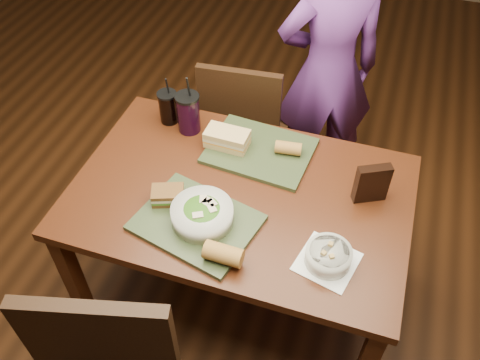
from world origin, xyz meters
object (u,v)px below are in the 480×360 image
(chair_far, at_px, (245,127))
(diner, at_px, (328,71))
(chip_bag, at_px, (372,184))
(cup_berry, at_px, (188,113))
(baguette_near, at_px, (223,254))
(soup_bowl, at_px, (328,256))
(dining_table, at_px, (240,208))
(tray_far, at_px, (260,151))
(sandwich_near, at_px, (168,195))
(baguette_far, at_px, (288,148))
(sandwich_far, at_px, (227,138))
(tray_near, at_px, (196,223))
(cup_cola, at_px, (168,107))
(salad_bowl, at_px, (202,213))

(chair_far, relative_size, diner, 0.62)
(diner, height_order, chip_bag, diner)
(chip_bag, bearing_deg, cup_berry, 141.35)
(baguette_near, bearing_deg, soup_bowl, 18.58)
(dining_table, xyz_separation_m, tray_far, (0.01, 0.24, 0.10))
(sandwich_near, height_order, cup_berry, cup_berry)
(baguette_near, bearing_deg, sandwich_near, 146.63)
(baguette_far, bearing_deg, chair_far, 128.56)
(dining_table, bearing_deg, diner, 80.45)
(sandwich_far, distance_m, baguette_near, 0.58)
(baguette_near, xyz_separation_m, cup_berry, (-0.37, 0.61, 0.04))
(dining_table, relative_size, baguette_near, 9.81)
(chair_far, relative_size, chip_bag, 5.56)
(dining_table, distance_m, sandwich_near, 0.31)
(chair_far, xyz_separation_m, cup_berry, (-0.14, -0.36, 0.33))
(chair_far, xyz_separation_m, sandwich_near, (-0.05, -0.78, 0.29))
(sandwich_near, bearing_deg, tray_near, -24.20)
(soup_bowl, bearing_deg, cup_cola, 147.26)
(chip_bag, bearing_deg, cup_cola, 141.01)
(sandwich_far, xyz_separation_m, cup_cola, (-0.30, 0.09, 0.02))
(diner, distance_m, tray_far, 0.71)
(sandwich_far, bearing_deg, baguette_near, -72.01)
(baguette_far, bearing_deg, sandwich_near, -132.68)
(diner, bearing_deg, chip_bag, 86.53)
(tray_far, distance_m, cup_berry, 0.35)
(baguette_near, bearing_deg, chair_far, 103.56)
(soup_bowl, bearing_deg, tray_far, 129.78)
(tray_far, distance_m, sandwich_near, 0.45)
(diner, xyz_separation_m, tray_near, (-0.26, -1.13, 0.03))
(tray_far, height_order, cup_cola, cup_cola)
(tray_near, relative_size, cup_cola, 1.82)
(baguette_near, bearing_deg, salad_bowl, 133.02)
(tray_near, xyz_separation_m, cup_cola, (-0.33, 0.51, 0.07))
(dining_table, relative_size, cup_cola, 5.65)
(tray_near, height_order, baguette_far, baguette_far)
(diner, distance_m, sandwich_near, 1.14)
(sandwich_far, xyz_separation_m, chip_bag, (0.60, -0.10, 0.03))
(dining_table, relative_size, tray_far, 3.10)
(cup_cola, bearing_deg, sandwich_near, -66.65)
(soup_bowl, bearing_deg, chip_bag, 75.18)
(baguette_far, bearing_deg, cup_cola, 174.10)
(sandwich_near, distance_m, baguette_far, 0.53)
(diner, xyz_separation_m, cup_cola, (-0.59, -0.62, 0.09))
(sandwich_near, relative_size, sandwich_far, 0.76)
(salad_bowl, distance_m, soup_bowl, 0.47)
(chair_far, relative_size, sandwich_far, 5.05)
(diner, xyz_separation_m, soup_bowl, (0.23, -1.15, 0.05))
(tray_near, xyz_separation_m, sandwich_far, (-0.03, 0.42, 0.04))
(dining_table, distance_m, cup_cola, 0.56)
(salad_bowl, bearing_deg, tray_near, -150.89)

